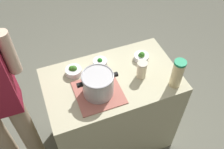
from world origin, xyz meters
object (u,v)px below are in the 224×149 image
(cooking_pot, at_px, (98,84))
(mason_jar, at_px, (142,70))
(broccoli_bowl_center, at_px, (74,71))
(broccoli_bowl_front, at_px, (141,57))
(broccoli_bowl_back, at_px, (100,63))
(lemonade_pitcher, at_px, (177,74))

(cooking_pot, bearing_deg, mason_jar, -174.63)
(cooking_pot, xyz_separation_m, broccoli_bowl_center, (0.12, -0.25, -0.07))
(broccoli_bowl_front, height_order, broccoli_bowl_center, same)
(cooking_pot, height_order, broccoli_bowl_back, cooking_pot)
(broccoli_bowl_center, xyz_separation_m, broccoli_bowl_back, (-0.22, -0.01, -0.00))
(mason_jar, xyz_separation_m, broccoli_bowl_center, (0.47, -0.21, -0.04))
(lemonade_pitcher, xyz_separation_m, broccoli_bowl_center, (0.67, -0.38, -0.09))
(mason_jar, distance_m, broccoli_bowl_center, 0.52)
(broccoli_bowl_center, bearing_deg, lemonade_pitcher, 150.75)
(lemonade_pitcher, relative_size, broccoli_bowl_center, 1.91)
(mason_jar, bearing_deg, cooking_pot, 5.37)
(broccoli_bowl_center, distance_m, broccoli_bowl_back, 0.22)
(broccoli_bowl_back, bearing_deg, lemonade_pitcher, 139.27)
(lemonade_pitcher, bearing_deg, cooking_pot, -13.20)
(lemonade_pitcher, bearing_deg, broccoli_bowl_back, -40.73)
(broccoli_bowl_front, bearing_deg, mason_jar, 63.81)
(cooking_pot, height_order, mason_jar, cooking_pot)
(cooking_pot, xyz_separation_m, lemonade_pitcher, (-0.55, 0.13, 0.02))
(lemonade_pitcher, relative_size, broccoli_bowl_front, 1.99)
(lemonade_pitcher, height_order, broccoli_bowl_back, lemonade_pitcher)
(lemonade_pitcher, xyz_separation_m, broccoli_bowl_back, (0.45, -0.39, -0.09))
(mason_jar, height_order, broccoli_bowl_front, mason_jar)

